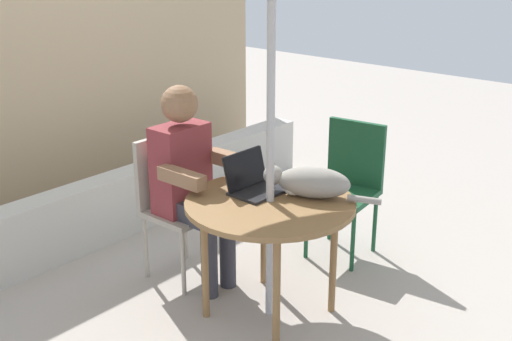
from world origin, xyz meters
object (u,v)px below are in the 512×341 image
chair_occupied (173,195)px  chair_empty (349,178)px  person_seated (190,175)px  laptop (252,180)px  patio_table (270,212)px  cat (309,182)px

chair_occupied → chair_empty: 1.18m
person_seated → laptop: size_ratio=4.03×
laptop → patio_table: bearing=-106.1°
chair_empty → cat: size_ratio=1.45×
chair_empty → laptop: laptop is taller
chair_occupied → person_seated: bearing=-90.0°
chair_empty → laptop: 0.95m
patio_table → laptop: bearing=73.9°
chair_empty → patio_table: bearing=-173.1°
patio_table → person_seated: person_seated is taller
chair_empty → chair_occupied: bearing=145.6°
chair_empty → person_seated: size_ratio=0.72×
patio_table → cat: cat is taller
chair_occupied → chair_empty: size_ratio=1.00×
patio_table → chair_empty: size_ratio=1.04×
chair_empty → laptop: (-0.92, 0.06, 0.24)m
chair_empty → cat: 0.86m
person_seated → cat: person_seated is taller
person_seated → laptop: (0.05, -0.45, 0.07)m
chair_occupied → cat: 0.96m
chair_empty → laptop: size_ratio=2.92×
cat → person_seated: bearing=104.0°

